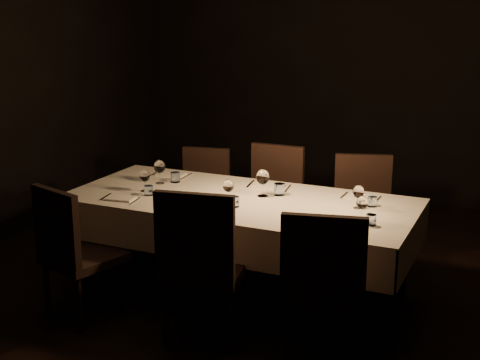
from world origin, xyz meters
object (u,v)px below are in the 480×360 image
at_px(dining_table, 240,208).
at_px(chair_near_left, 73,248).
at_px(chair_far_center, 272,198).
at_px(chair_far_right, 363,209).
at_px(chair_near_right, 324,283).
at_px(chair_near_center, 201,260).
at_px(chair_far_left, 203,194).

relative_size(dining_table, chair_near_left, 2.62).
bearing_deg(dining_table, chair_near_left, -136.64).
distance_m(chair_far_center, chair_far_right, 0.77).
bearing_deg(chair_near_right, chair_near_left, -10.43).
distance_m(dining_table, chair_near_center, 0.76).
height_order(chair_far_center, chair_far_right, chair_far_center).
bearing_deg(chair_near_left, chair_near_center, -158.56).
height_order(chair_near_right, chair_far_center, chair_near_right).
xyz_separation_m(dining_table, chair_near_center, (0.07, -0.75, -0.12)).
xyz_separation_m(chair_far_left, chair_far_right, (1.43, 0.03, 0.03)).
bearing_deg(chair_near_left, chair_far_center, -99.36).
bearing_deg(chair_near_center, chair_far_left, -73.43).
relative_size(chair_near_center, chair_far_center, 1.07).
xyz_separation_m(chair_near_right, chair_far_left, (-1.61, 1.56, -0.06)).
bearing_deg(chair_far_center, chair_near_right, -59.03).
bearing_deg(dining_table, chair_far_right, 50.73).
distance_m(chair_far_left, chair_far_right, 1.43).
distance_m(chair_near_center, chair_near_right, 0.80).
bearing_deg(chair_far_left, chair_near_left, -105.87).
height_order(dining_table, chair_far_left, chair_far_left).
bearing_deg(dining_table, chair_far_left, 131.59).
height_order(chair_near_left, chair_near_right, chair_near_right).
height_order(chair_near_right, chair_far_right, chair_near_right).
height_order(chair_near_center, chair_near_right, chair_near_center).
height_order(chair_near_center, chair_far_left, chair_near_center).
relative_size(chair_near_center, chair_far_left, 1.17).
distance_m(chair_near_left, chair_near_center, 0.95).
distance_m(chair_near_right, chair_far_right, 1.60).
height_order(dining_table, chair_near_right, chair_near_right).
distance_m(chair_near_left, chair_far_left, 1.66).
xyz_separation_m(chair_near_left, chair_far_right, (1.57, 1.68, -0.00)).
height_order(chair_far_left, chair_far_center, chair_far_center).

